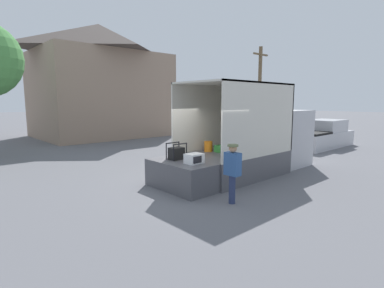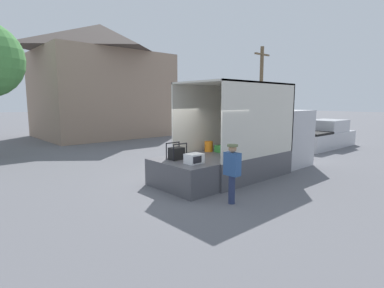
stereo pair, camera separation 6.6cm
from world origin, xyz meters
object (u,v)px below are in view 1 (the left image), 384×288
box_truck (258,145)px  utility_pole (260,90)px  microwave (194,159)px  pickup_truck_silver (322,136)px  worker_person (232,168)px  portable_generator (177,153)px

box_truck → utility_pole: (10.29, 7.34, 2.64)m
utility_pole → microwave: bearing=-151.2°
pickup_truck_silver → worker_person: bearing=-165.9°
box_truck → utility_pole: bearing=35.5°
box_truck → worker_person: (-3.96, -2.00, -0.03)m
microwave → utility_pole: size_ratio=0.07×
portable_generator → pickup_truck_silver: bearing=3.1°
worker_person → portable_generator: bearing=90.4°
pickup_truck_silver → utility_pole: bearing=69.5°
box_truck → microwave: (-3.99, -0.50, 0.01)m
worker_person → utility_pole: bearing=33.2°
microwave → worker_person: size_ratio=0.32×
box_truck → microwave: box_truck is taller
microwave → worker_person: bearing=-88.9°
microwave → utility_pole: bearing=28.8°
microwave → pickup_truck_silver: pickup_truck_silver is taller
microwave → portable_generator: bearing=89.2°
microwave → worker_person: 1.49m
portable_generator → box_truck: bearing=-5.1°
box_truck → pickup_truck_silver: bearing=7.1°
worker_person → utility_pole: size_ratio=0.23×
worker_person → pickup_truck_silver: 12.25m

